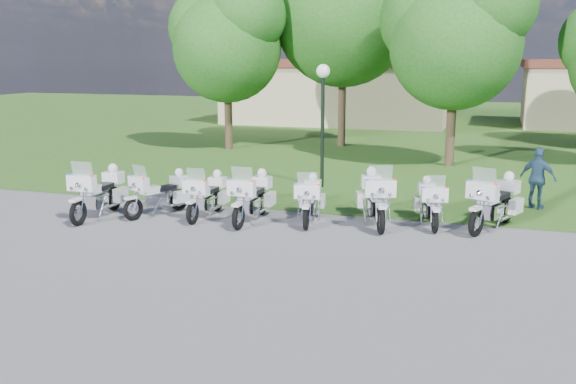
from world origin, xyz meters
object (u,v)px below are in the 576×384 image
(motorcycle_0, at_px, (99,192))
(motorcycle_3, at_px, (252,197))
(motorcycle_7, at_px, (495,201))
(bystander_c, at_px, (538,178))
(motorcycle_1, at_px, (160,193))
(motorcycle_2, at_px, (207,195))
(motorcycle_4, at_px, (310,199))
(motorcycle_5, at_px, (375,197))
(lamp_post, at_px, (323,95))
(motorcycle_6, at_px, (430,202))

(motorcycle_0, bearing_deg, motorcycle_3, -170.47)
(motorcycle_7, height_order, bystander_c, bystander_c)
(motorcycle_1, xyz_separation_m, motorcycle_3, (2.65, 0.12, 0.04))
(motorcycle_2, relative_size, bystander_c, 1.22)
(motorcycle_2, xyz_separation_m, motorcycle_4, (2.78, 0.36, -0.00))
(motorcycle_3, relative_size, motorcycle_5, 0.97)
(motorcycle_3, xyz_separation_m, motorcycle_7, (6.07, 1.16, 0.04))
(motorcycle_4, height_order, lamp_post, lamp_post)
(motorcycle_1, height_order, motorcycle_7, motorcycle_7)
(motorcycle_4, bearing_deg, motorcycle_6, -177.15)
(motorcycle_0, bearing_deg, motorcycle_4, -169.43)
(motorcycle_2, relative_size, lamp_post, 0.53)
(motorcycle_0, height_order, bystander_c, bystander_c)
(lamp_post, height_order, bystander_c, lamp_post)
(motorcycle_0, relative_size, motorcycle_4, 1.14)
(motorcycle_1, bearing_deg, motorcycle_5, -148.92)
(motorcycle_4, relative_size, motorcycle_6, 1.03)
(motorcycle_1, relative_size, motorcycle_2, 0.95)
(lamp_post, distance_m, bystander_c, 7.05)
(motorcycle_4, xyz_separation_m, lamp_post, (-0.88, 4.48, 2.44))
(motorcycle_4, distance_m, bystander_c, 6.64)
(motorcycle_6, bearing_deg, motorcycle_0, -1.74)
(motorcycle_6, relative_size, motorcycle_7, 0.89)
(motorcycle_2, bearing_deg, motorcycle_0, 18.42)
(motorcycle_0, bearing_deg, motorcycle_6, -169.47)
(motorcycle_0, bearing_deg, lamp_post, -131.36)
(motorcycle_1, height_order, motorcycle_6, motorcycle_1)
(motorcycle_4, xyz_separation_m, motorcycle_6, (3.02, 0.67, -0.01))
(motorcycle_6, bearing_deg, motorcycle_4, -1.82)
(bystander_c, bearing_deg, motorcycle_5, 62.94)
(motorcycle_7, bearing_deg, motorcycle_3, 34.09)
(motorcycle_1, distance_m, motorcycle_5, 5.83)
(lamp_post, relative_size, bystander_c, 2.28)
(motorcycle_3, bearing_deg, motorcycle_6, -166.19)
(motorcycle_1, distance_m, motorcycle_3, 2.66)
(motorcycle_0, height_order, motorcycle_2, motorcycle_0)
(motorcycle_2, distance_m, lamp_post, 5.75)
(motorcycle_0, height_order, motorcycle_3, motorcycle_0)
(motorcycle_1, distance_m, lamp_post, 6.44)
(motorcycle_0, relative_size, motorcycle_2, 1.13)
(motorcycle_7, bearing_deg, motorcycle_6, 26.17)
(motorcycle_1, distance_m, bystander_c, 10.58)
(motorcycle_0, relative_size, motorcycle_1, 1.19)
(motorcycle_2, distance_m, bystander_c, 9.29)
(motorcycle_2, distance_m, motorcycle_7, 7.48)
(motorcycle_1, bearing_deg, motorcycle_2, -149.73)
(motorcycle_2, relative_size, motorcycle_3, 0.92)
(motorcycle_2, distance_m, motorcycle_6, 5.89)
(motorcycle_6, bearing_deg, motorcycle_1, -4.85)
(motorcycle_4, height_order, motorcycle_5, motorcycle_5)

